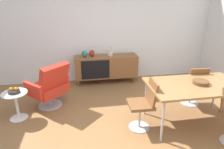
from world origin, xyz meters
name	(u,v)px	position (x,y,z in m)	size (l,w,h in m)	color
ground_plane	(109,140)	(0.00, 0.00, 0.00)	(8.32, 8.32, 0.00)	olive
wall_back	(93,27)	(0.00, 2.60, 1.40)	(6.80, 0.12, 2.80)	white
sideboard	(106,66)	(0.29, 2.30, 0.44)	(1.60, 0.45, 0.72)	brown
vase_cobalt	(110,52)	(0.39, 2.30, 0.81)	(0.12, 0.12, 0.24)	beige
vase_sculptural_dark	(85,54)	(-0.26, 2.30, 0.80)	(0.14, 0.14, 0.16)	#337266
vase_ceramic_small	(92,53)	(-0.07, 2.30, 0.80)	(0.13, 0.13, 0.17)	maroon
dining_table	(195,87)	(1.51, 0.24, 0.70)	(1.60, 0.90, 0.74)	olive
wooden_bowl_on_table	(201,82)	(1.60, 0.24, 0.77)	(0.26, 0.26, 0.06)	brown
dining_chair_near_window	(144,103)	(0.63, 0.24, 0.47)	(0.44, 0.42, 0.86)	brown
dining_chair_back_right	(194,84)	(1.86, 0.80, 0.47)	(0.43, 0.45, 0.86)	brown
lounge_chair_red	(50,86)	(-1.00, 1.23, 0.47)	(0.91, 0.91, 0.95)	red
side_table_round	(16,103)	(-1.56, 0.89, 0.32)	(0.44, 0.44, 0.52)	white
fruit_bowl	(14,91)	(-1.56, 0.90, 0.56)	(0.20, 0.20, 0.11)	#262628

